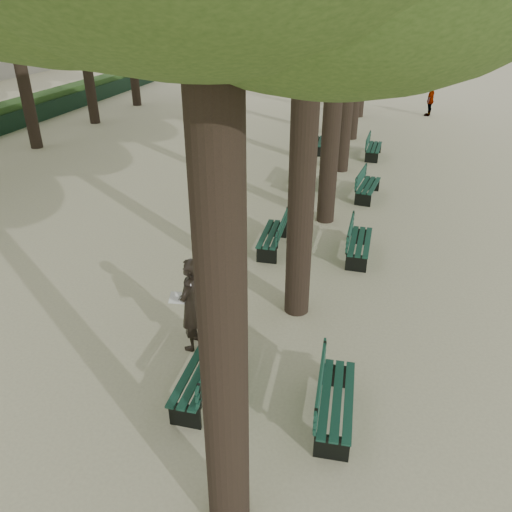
# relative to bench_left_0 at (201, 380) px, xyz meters

# --- Properties ---
(ground) EXTENTS (120.00, 120.00, 0.00)m
(ground) POSITION_rel_bench_left_0_xyz_m (-0.37, -0.11, -0.27)
(ground) COLOR #C2BD92
(ground) RESTS_ON ground
(bench_left_0) EXTENTS (0.59, 1.81, 0.92)m
(bench_left_0) POSITION_rel_bench_left_0_xyz_m (0.00, 0.00, 0.00)
(bench_left_0) COLOR black
(bench_left_0) RESTS_ON ground
(bench_left_1) EXTENTS (0.63, 1.82, 0.92)m
(bench_left_1) POSITION_rel_bench_left_0_xyz_m (-0.00, 5.60, 0.00)
(bench_left_1) COLOR black
(bench_left_1) RESTS_ON ground
(bench_left_2) EXTENTS (0.57, 1.80, 0.92)m
(bench_left_2) POSITION_rel_bench_left_0_xyz_m (0.00, 10.60, 0.00)
(bench_left_2) COLOR black
(bench_left_2) RESTS_ON ground
(bench_left_3) EXTENTS (0.69, 1.83, 0.92)m
(bench_left_3) POSITION_rel_bench_left_0_xyz_m (-0.00, 15.33, 0.00)
(bench_left_3) COLOR black
(bench_left_3) RESTS_ON ground
(bench_right_0) EXTENTS (0.65, 1.82, 0.92)m
(bench_right_0) POSITION_rel_bench_left_0_xyz_m (2.27, -0.07, 0.00)
(bench_right_0) COLOR black
(bench_right_0) RESTS_ON ground
(bench_right_1) EXTENTS (0.60, 1.81, 0.92)m
(bench_right_1) POSITION_rel_bench_left_0_xyz_m (2.27, 5.71, 0.00)
(bench_right_1) COLOR black
(bench_right_1) RESTS_ON ground
(bench_right_2) EXTENTS (0.81, 1.86, 0.92)m
(bench_right_2) POSITION_rel_bench_left_0_xyz_m (2.27, 10.11, 0.00)
(bench_right_2) COLOR black
(bench_right_2) RESTS_ON ground
(bench_right_3) EXTENTS (0.66, 1.83, 0.92)m
(bench_right_3) POSITION_rel_bench_left_0_xyz_m (2.27, 14.96, 0.00)
(bench_right_3) COLOR black
(bench_right_3) RESTS_ON ground
(man_with_map) EXTENTS (0.66, 0.79, 1.90)m
(man_with_map) POSITION_rel_bench_left_0_xyz_m (-0.58, 1.19, 0.68)
(man_with_map) COLOR black
(man_with_map) RESTS_ON ground
(pedestrian_b) EXTENTS (1.28, 0.61, 1.90)m
(pedestrian_b) POSITION_rel_bench_left_0_xyz_m (0.71, 24.62, 0.68)
(pedestrian_b) COLOR #262628
(pedestrian_b) RESTS_ON ground
(pedestrian_e) EXTENTS (1.29, 1.35, 1.66)m
(pedestrian_e) POSITION_rel_bench_left_0_xyz_m (-7.61, 20.43, 0.56)
(pedestrian_e) COLOR #262628
(pedestrian_e) RESTS_ON ground
(pedestrian_c) EXTENTS (0.62, 1.04, 1.68)m
(pedestrian_c) POSITION_rel_bench_left_0_xyz_m (4.95, 24.08, 0.57)
(pedestrian_c) COLOR #262628
(pedestrian_c) RESTS_ON ground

